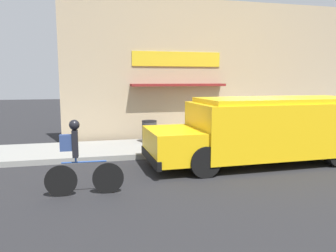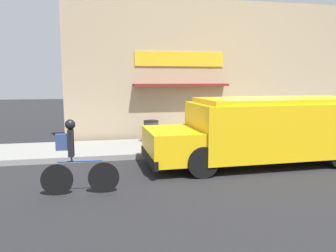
{
  "view_description": "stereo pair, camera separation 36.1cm",
  "coord_description": "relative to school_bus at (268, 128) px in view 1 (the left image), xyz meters",
  "views": [
    {
      "loc": [
        -5.6,
        -10.24,
        2.58
      ],
      "look_at": [
        -3.13,
        -0.2,
        1.1
      ],
      "focal_mm": 35.0,
      "sensor_mm": 36.0,
      "label": 1
    },
    {
      "loc": [
        -5.25,
        -10.32,
        2.58
      ],
      "look_at": [
        -3.13,
        -0.2,
        1.1
      ],
      "focal_mm": 35.0,
      "sensor_mm": 36.0,
      "label": 2
    }
  ],
  "objects": [
    {
      "name": "ground_plane",
      "position": [
        0.24,
        1.3,
        -1.08
      ],
      "size": [
        70.0,
        70.0,
        0.0
      ],
      "primitive_type": "plane",
      "color": "#232326"
    },
    {
      "name": "sidewalk",
      "position": [
        0.24,
        2.66,
        -0.99
      ],
      "size": [
        28.0,
        2.73,
        0.18
      ],
      "color": "gray",
      "rests_on": "ground_plane"
    },
    {
      "name": "storefront",
      "position": [
        0.19,
        4.37,
        1.84
      ],
      "size": [
        13.27,
        0.75,
        5.84
      ],
      "color": "tan",
      "rests_on": "ground_plane"
    },
    {
      "name": "school_bus",
      "position": [
        0.0,
        0.0,
        0.0
      ],
      "size": [
        6.91,
        2.73,
        2.02
      ],
      "rotation": [
        0.0,
        0.0,
        0.02
      ],
      "color": "yellow",
      "rests_on": "ground_plane"
    },
    {
      "name": "cyclist",
      "position": [
        -5.6,
        -1.62,
        -0.25
      ],
      "size": [
        1.73,
        0.23,
        1.71
      ],
      "rotation": [
        0.0,
        0.0,
        -0.04
      ],
      "color": "black",
      "rests_on": "ground_plane"
    },
    {
      "name": "trash_bin",
      "position": [
        -3.11,
        3.24,
        -0.48
      ],
      "size": [
        0.57,
        0.57,
        0.84
      ],
      "color": "#38383D",
      "rests_on": "sidewalk"
    }
  ]
}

